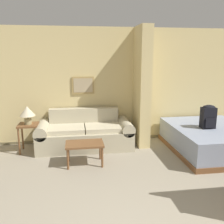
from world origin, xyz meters
TOP-DOWN VIEW (x-y plane):
  - wall_back at (-0.00, 4.09)m, footprint 7.78×0.16m
  - wall_partition_pillar at (0.71, 3.67)m, footprint 0.24×0.71m
  - couch at (-0.56, 3.60)m, footprint 2.06×0.84m
  - coffee_table at (-0.60, 2.72)m, footprint 0.69×0.45m
  - side_table at (-1.73, 3.53)m, footprint 0.40×0.40m
  - table_lamp at (-1.73, 3.53)m, footprint 0.32×0.32m
  - bed at (2.06, 3.01)m, footprint 1.65×1.96m
  - backpack at (1.92, 2.94)m, footprint 0.28×0.21m

SIDE VIEW (x-z plane):
  - bed at x=2.06m, z-range 0.00..0.53m
  - couch at x=-0.56m, z-range -0.10..0.72m
  - coffee_table at x=-0.60m, z-range 0.15..0.57m
  - side_table at x=-1.73m, z-range 0.18..0.78m
  - backpack at x=1.92m, z-range 0.53..1.01m
  - table_lamp at x=-1.73m, z-range 0.66..1.04m
  - wall_back at x=0.00m, z-range -0.01..2.59m
  - wall_partition_pillar at x=0.71m, z-range 0.00..2.60m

